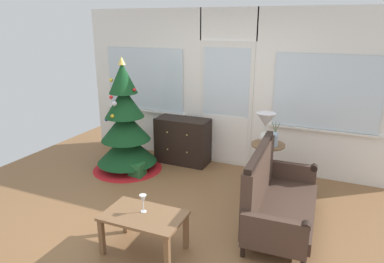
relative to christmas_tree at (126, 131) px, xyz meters
name	(u,v)px	position (x,y,z in m)	size (l,w,h in m)	color
ground_plane	(170,221)	(1.38, -1.15, -0.65)	(6.76, 6.76, 0.00)	brown
back_wall_with_door	(227,89)	(1.38, 0.93, 0.63)	(5.20, 0.14, 2.55)	white
christmas_tree	(126,131)	(0.00, 0.00, 0.00)	(1.13, 1.13, 1.83)	#4C331E
dresser_cabinet	(183,141)	(0.71, 0.64, -0.26)	(0.90, 0.45, 0.78)	black
settee_sofa	(274,196)	(2.54, -0.71, -0.27)	(0.78, 1.61, 0.96)	black
side_table	(267,157)	(2.24, 0.26, -0.17)	(0.50, 0.48, 0.67)	brown
table_lamp	(266,124)	(2.18, 0.30, 0.30)	(0.28, 0.28, 0.44)	silver
flower_vase	(275,138)	(2.34, 0.20, 0.14)	(0.11, 0.10, 0.35)	#99ADBC
coffee_table	(144,220)	(1.40, -1.78, -0.28)	(0.85, 0.53, 0.43)	brown
wine_glass	(143,200)	(1.37, -1.73, -0.07)	(0.08, 0.08, 0.20)	silver
gift_box	(137,170)	(0.31, -0.20, -0.54)	(0.22, 0.20, 0.22)	#266633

